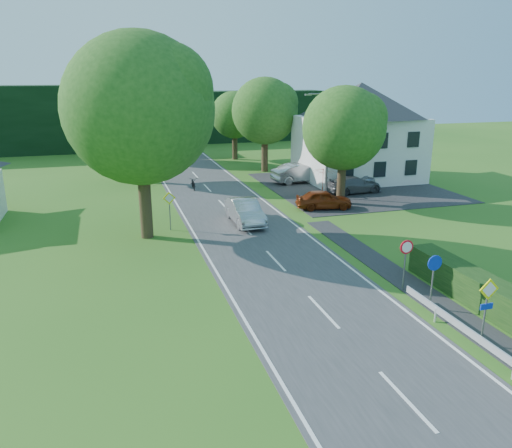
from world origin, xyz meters
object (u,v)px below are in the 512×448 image
object	(u,v)px
parked_car_grey	(354,185)
moving_car	(245,211)
motorcycle	(193,183)
streetlight	(326,141)
parasol	(323,179)
parked_car_silver_b	(369,178)
parked_car_red	(324,199)
parked_car_silver_a	(300,173)

from	to	relation	value
parked_car_grey	moving_car	bearing A→B (deg)	114.17
motorcycle	parked_car_grey	world-z (taller)	parked_car_grey
streetlight	motorcycle	size ratio (longest dim) A/B	4.13
moving_car	parasol	world-z (taller)	parasol
moving_car	motorcycle	size ratio (longest dim) A/B	2.44
moving_car	parked_car_silver_b	bearing A→B (deg)	31.28
parked_car_red	parked_car_silver_a	bearing A→B (deg)	0.10
streetlight	motorcycle	bearing A→B (deg)	147.53
parked_car_silver_b	parked_car_grey	bearing A→B (deg)	102.65
streetlight	parasol	size ratio (longest dim) A/B	3.83
parasol	parked_car_grey	bearing A→B (deg)	-34.30
parked_car_silver_b	parasol	distance (m)	4.88
parked_car_red	moving_car	bearing A→B (deg)	117.60
parked_car_silver_a	parasol	size ratio (longest dim) A/B	2.43
streetlight	parked_car_red	world-z (taller)	streetlight
streetlight	parked_car_silver_b	xyz separation A→B (m)	(5.69, 3.17, -3.79)
motorcycle	parked_car_silver_b	world-z (taller)	parked_car_silver_b
parasol	parked_car_silver_a	bearing A→B (deg)	99.12
streetlight	parked_car_silver_a	size ratio (longest dim) A/B	1.58
motorcycle	parked_car_grey	size ratio (longest dim) A/B	0.42
motorcycle	parked_car_red	xyz separation A→B (m)	(7.85, -8.98, 0.16)
moving_car	parked_car_silver_a	bearing A→B (deg)	53.50
streetlight	parked_car_silver_a	xyz separation A→B (m)	(0.32, 5.91, -3.59)
motorcycle	parked_car_red	bearing A→B (deg)	-45.28
motorcycle	parked_car_red	world-z (taller)	parked_car_red
moving_car	parked_car_silver_b	world-z (taller)	moving_car
moving_car	parked_car_red	distance (m)	6.63
moving_car	parked_car_silver_b	distance (m)	15.73
parked_car_silver_b	parked_car_silver_a	bearing A→B (deg)	34.61
parked_car_silver_a	parked_car_grey	size ratio (longest dim) A/B	1.10
parked_car_silver_a	parked_car_red	bearing A→B (deg)	162.58
streetlight	parasol	xyz separation A→B (m)	(0.90, 2.28, -3.48)
moving_car	parked_car_grey	xyz separation A→B (m)	(10.77, 5.82, -0.11)
parked_car_red	parasol	size ratio (longest dim) A/B	1.89
streetlight	parked_car_grey	xyz separation A→B (m)	(3.01, 0.84, -3.75)
moving_car	parasol	xyz separation A→B (m)	(8.67, 7.26, 0.16)
streetlight	moving_car	xyz separation A→B (m)	(-7.76, -4.98, -3.65)
moving_car	parked_car_grey	bearing A→B (deg)	28.45
parked_car_silver_b	parasol	bearing A→B (deg)	72.18
streetlight	parked_car_grey	distance (m)	4.89
parked_car_silver_a	parked_car_silver_b	world-z (taller)	parked_car_silver_a
streetlight	parked_car_red	size ratio (longest dim) A/B	2.03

